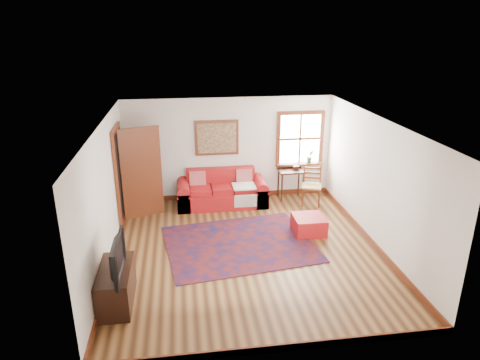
{
  "coord_description": "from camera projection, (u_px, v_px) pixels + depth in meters",
  "views": [
    {
      "loc": [
        -1.14,
        -7.17,
        4.09
      ],
      "look_at": [
        -0.04,
        0.6,
        1.23
      ],
      "focal_mm": 32.0,
      "sensor_mm": 36.0,
      "label": 1
    }
  ],
  "objects": [
    {
      "name": "television",
      "position": [
        112.0,
        258.0,
        6.26
      ],
      "size": [
        0.13,
        0.98,
        0.57
      ],
      "primitive_type": "imported",
      "rotation": [
        0.0,
        0.0,
        1.57
      ],
      "color": "black",
      "rests_on": "media_cabinet"
    },
    {
      "name": "window",
      "position": [
        301.0,
        144.0,
        10.52
      ],
      "size": [
        1.18,
        0.2,
        1.38
      ],
      "color": "white",
      "rests_on": "ground"
    },
    {
      "name": "room_envelope",
      "position": [
        247.0,
        169.0,
        7.67
      ],
      "size": [
        5.04,
        5.54,
        2.52
      ],
      "color": "silver",
      "rests_on": "ground"
    },
    {
      "name": "red_leather_sofa",
      "position": [
        222.0,
        193.0,
        10.27
      ],
      "size": [
        2.12,
        0.88,
        0.83
      ],
      "color": "#A81518",
      "rests_on": "ground"
    },
    {
      "name": "red_ottoman",
      "position": [
        309.0,
        225.0,
        8.87
      ],
      "size": [
        0.64,
        0.64,
        0.36
      ],
      "primitive_type": "cube",
      "rotation": [
        0.0,
        0.0,
        -0.01
      ],
      "color": "#A81518",
      "rests_on": "ground"
    },
    {
      "name": "side_table",
      "position": [
        291.0,
        175.0,
        10.48
      ],
      "size": [
        0.62,
        0.47,
        0.75
      ],
      "color": "black",
      "rests_on": "ground"
    },
    {
      "name": "media_cabinet",
      "position": [
        116.0,
        286.0,
        6.6
      ],
      "size": [
        0.49,
        1.08,
        0.59
      ],
      "primitive_type": "cube",
      "color": "black",
      "rests_on": "ground"
    },
    {
      "name": "doorway",
      "position": [
        133.0,
        173.0,
        9.23
      ],
      "size": [
        0.89,
        1.08,
        2.14
      ],
      "color": "black",
      "rests_on": "ground"
    },
    {
      "name": "persian_rug",
      "position": [
        239.0,
        244.0,
        8.46
      ],
      "size": [
        3.1,
        2.62,
        0.02
      ],
      "primitive_type": "cube",
      "rotation": [
        0.0,
        0.0,
        0.14
      ],
      "color": "#5E150D",
      "rests_on": "ground"
    },
    {
      "name": "ladder_back_chair",
      "position": [
        312.0,
        184.0,
        10.2
      ],
      "size": [
        0.56,
        0.55,
        0.96
      ],
      "color": "tan",
      "rests_on": "ground"
    },
    {
      "name": "ground",
      "position": [
        246.0,
        250.0,
        8.22
      ],
      "size": [
        5.5,
        5.5,
        0.0
      ],
      "primitive_type": "plane",
      "color": "#422511",
      "rests_on": "ground"
    },
    {
      "name": "framed_artwork",
      "position": [
        217.0,
        138.0,
        10.18
      ],
      "size": [
        1.05,
        0.07,
        0.85
      ],
      "color": "#632A15",
      "rests_on": "ground"
    },
    {
      "name": "candle_hurricane",
      "position": [
        120.0,
        251.0,
        6.86
      ],
      "size": [
        0.12,
        0.12,
        0.18
      ],
      "color": "silver",
      "rests_on": "media_cabinet"
    }
  ]
}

